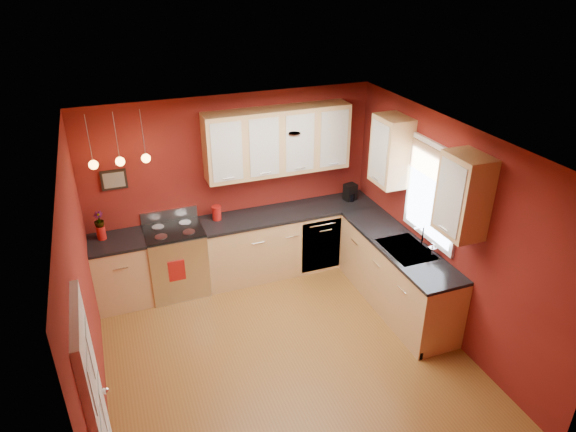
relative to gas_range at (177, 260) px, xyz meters
name	(u,v)px	position (x,y,z in m)	size (l,w,h in m)	color
floor	(287,357)	(0.92, -1.80, -0.48)	(4.20, 4.20, 0.00)	brown
ceiling	(286,145)	(0.92, -1.80, 2.12)	(4.00, 4.20, 0.02)	beige
wall_back	(234,187)	(0.92, 0.30, 0.82)	(4.00, 0.02, 2.60)	maroon
wall_front	(390,410)	(0.92, -3.90, 0.82)	(4.00, 0.02, 2.60)	maroon
wall_left	(85,303)	(-1.08, -1.80, 0.82)	(0.02, 4.20, 2.60)	maroon
wall_right	(446,230)	(2.92, -1.80, 0.82)	(0.02, 4.20, 2.60)	maroon
base_cabinets_back_left	(122,272)	(-0.73, 0.00, -0.03)	(0.70, 0.60, 0.90)	tan
base_cabinets_back_right	(290,241)	(1.65, 0.00, -0.03)	(2.54, 0.60, 0.90)	tan
base_cabinets_right	(396,276)	(2.62, -1.35, -0.03)	(0.60, 2.10, 0.90)	tan
counter_back_left	(116,241)	(-0.73, 0.00, 0.44)	(0.70, 0.62, 0.04)	black
counter_back_right	(290,212)	(1.65, 0.00, 0.44)	(2.54, 0.62, 0.04)	black
counter_right	(400,245)	(2.62, -1.35, 0.44)	(0.62, 2.10, 0.04)	black
gas_range	(177,260)	(0.00, 0.00, 0.00)	(0.76, 0.64, 1.11)	silver
dishwasher_front	(321,245)	(2.02, -0.29, -0.03)	(0.60, 0.02, 0.80)	silver
sink	(406,251)	(2.62, -1.50, 0.43)	(0.50, 0.70, 0.33)	gray
window	(433,191)	(2.89, -1.50, 1.21)	(0.06, 1.02, 1.22)	white
door_left_wall	(100,421)	(-1.05, -3.00, 0.54)	(0.12, 0.82, 2.05)	white
upper_cabinets_back	(278,141)	(1.52, 0.12, 1.47)	(2.00, 0.35, 0.90)	tan
upper_cabinets_right	(424,171)	(2.75, -1.48, 1.47)	(0.35, 1.95, 0.90)	tan
wall_picture	(114,180)	(-0.63, 0.28, 1.17)	(0.32, 0.03, 0.26)	black
pendant_lights	(120,161)	(-0.53, -0.05, 1.53)	(0.71, 0.11, 0.66)	gray
red_canister	(217,213)	(0.62, 0.11, 0.56)	(0.13, 0.13, 0.20)	#A31511
red_vase	(101,233)	(-0.89, 0.10, 0.55)	(0.11, 0.11, 0.18)	#A31511
flowers	(99,220)	(-0.89, 0.10, 0.73)	(0.12, 0.12, 0.22)	#A31511
coffee_maker	(350,193)	(2.61, 0.03, 0.57)	(0.20, 0.19, 0.25)	black
soap_pump	(432,250)	(2.81, -1.75, 0.55)	(0.08, 0.08, 0.18)	white
dish_towel	(177,271)	(-0.05, -0.33, 0.04)	(0.22, 0.01, 0.29)	#A31511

